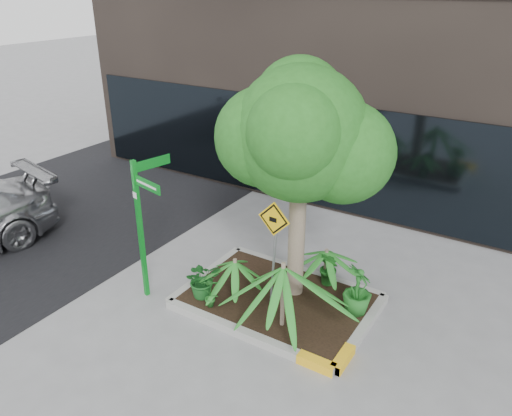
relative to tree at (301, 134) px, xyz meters
The scene contains 13 objects.
ground 3.18m from the tree, 119.57° to the right, with size 80.00×80.00×0.00m, color gray.
asphalt_road 7.56m from the tree, behind, with size 7.00×80.00×0.01m, color black.
planter 3.02m from the tree, 109.87° to the right, with size 3.35×2.36×0.15m.
tree is the anchor object (origin of this frame).
palm_front 2.11m from the tree, 73.98° to the right, with size 1.32×1.32×1.46m.
palm_left 2.51m from the tree, 141.49° to the right, with size 0.82×0.82×0.91m.
palm_back 2.39m from the tree, 58.80° to the left, with size 0.78×0.78×0.87m.
shrub_a 3.08m from the tree, 142.32° to the right, with size 0.62×0.62×0.69m, color #18561E.
shrub_b 2.77m from the tree, ahead, with size 0.49×0.49×0.87m, color #1F6721.
shrub_c 3.08m from the tree, 130.27° to the right, with size 0.31×0.31×0.58m, color #1F6721.
shrub_d 2.67m from the tree, 48.50° to the left, with size 0.39×0.39×0.71m, color #1C621D.
street_sign_post 3.04m from the tree, 150.05° to the right, with size 0.76×0.88×2.62m.
cattle_sign 1.72m from the tree, 102.66° to the right, with size 0.60×0.21×1.96m.
Camera 1 is at (3.82, -6.21, 5.31)m, focal length 35.00 mm.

